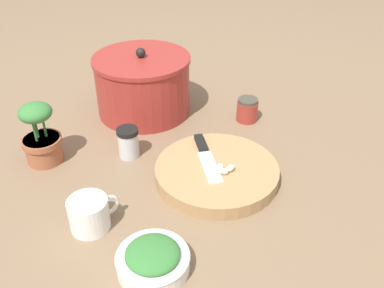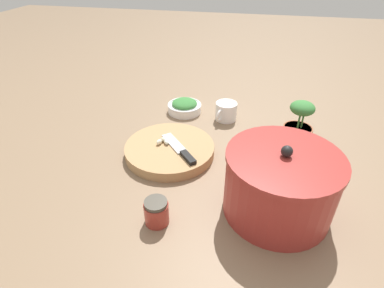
{
  "view_description": "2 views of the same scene",
  "coord_description": "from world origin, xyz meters",
  "px_view_note": "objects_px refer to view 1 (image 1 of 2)",
  "views": [
    {
      "loc": [
        -0.73,
        -0.45,
        0.65
      ],
      "look_at": [
        0.02,
        -0.02,
        0.07
      ],
      "focal_mm": 40.0,
      "sensor_mm": 36.0,
      "label": 1
    },
    {
      "loc": [
        0.81,
        0.15,
        0.59
      ],
      "look_at": [
        0.02,
        -0.01,
        0.06
      ],
      "focal_mm": 28.0,
      "sensor_mm": 36.0,
      "label": 2
    }
  ],
  "objects_px": {
    "cutting_board": "(217,172)",
    "coffee_mug": "(90,214)",
    "garlic_cloves": "(225,169)",
    "stock_pot": "(143,85)",
    "chef_knife": "(205,155)",
    "spice_jar": "(128,142)",
    "herb_bowl": "(153,259)",
    "potted_herb": "(41,137)",
    "honey_jar": "(247,110)"
  },
  "relations": [
    {
      "from": "cutting_board",
      "to": "coffee_mug",
      "type": "height_order",
      "value": "coffee_mug"
    },
    {
      "from": "garlic_cloves",
      "to": "stock_pot",
      "type": "height_order",
      "value": "stock_pot"
    },
    {
      "from": "chef_knife",
      "to": "spice_jar",
      "type": "distance_m",
      "value": 0.21
    },
    {
      "from": "garlic_cloves",
      "to": "spice_jar",
      "type": "xyz_separation_m",
      "value": [
        -0.02,
        0.27,
        -0.0
      ]
    },
    {
      "from": "herb_bowl",
      "to": "coffee_mug",
      "type": "relative_size",
      "value": 1.32
    },
    {
      "from": "cutting_board",
      "to": "coffee_mug",
      "type": "bearing_deg",
      "value": 150.8
    },
    {
      "from": "stock_pot",
      "to": "potted_herb",
      "type": "height_order",
      "value": "stock_pot"
    },
    {
      "from": "spice_jar",
      "to": "potted_herb",
      "type": "height_order",
      "value": "potted_herb"
    },
    {
      "from": "cutting_board",
      "to": "stock_pot",
      "type": "height_order",
      "value": "stock_pot"
    },
    {
      "from": "cutting_board",
      "to": "honey_jar",
      "type": "xyz_separation_m",
      "value": [
        0.29,
        0.05,
        0.02
      ]
    },
    {
      "from": "cutting_board",
      "to": "potted_herb",
      "type": "distance_m",
      "value": 0.45
    },
    {
      "from": "garlic_cloves",
      "to": "coffee_mug",
      "type": "xyz_separation_m",
      "value": [
        -0.27,
        0.18,
        -0.01
      ]
    },
    {
      "from": "chef_knife",
      "to": "stock_pot",
      "type": "xyz_separation_m",
      "value": [
        0.16,
        0.3,
        0.05
      ]
    },
    {
      "from": "chef_knife",
      "to": "spice_jar",
      "type": "xyz_separation_m",
      "value": [
        -0.05,
        0.2,
        0.0
      ]
    },
    {
      "from": "cutting_board",
      "to": "honey_jar",
      "type": "height_order",
      "value": "honey_jar"
    },
    {
      "from": "cutting_board",
      "to": "stock_pot",
      "type": "distance_m",
      "value": 0.4
    },
    {
      "from": "herb_bowl",
      "to": "stock_pot",
      "type": "height_order",
      "value": "stock_pot"
    },
    {
      "from": "cutting_board",
      "to": "coffee_mug",
      "type": "distance_m",
      "value": 0.32
    },
    {
      "from": "cutting_board",
      "to": "chef_knife",
      "type": "height_order",
      "value": "chef_knife"
    },
    {
      "from": "spice_jar",
      "to": "honey_jar",
      "type": "distance_m",
      "value": 0.38
    },
    {
      "from": "cutting_board",
      "to": "garlic_cloves",
      "type": "xyz_separation_m",
      "value": [
        -0.01,
        -0.02,
        0.03
      ]
    },
    {
      "from": "stock_pot",
      "to": "potted_herb",
      "type": "distance_m",
      "value": 0.35
    },
    {
      "from": "coffee_mug",
      "to": "chef_knife",
      "type": "bearing_deg",
      "value": -20.25
    },
    {
      "from": "chef_knife",
      "to": "herb_bowl",
      "type": "height_order",
      "value": "herb_bowl"
    },
    {
      "from": "spice_jar",
      "to": "potted_herb",
      "type": "xyz_separation_m",
      "value": [
        -0.12,
        0.18,
        0.03
      ]
    },
    {
      "from": "cutting_board",
      "to": "herb_bowl",
      "type": "bearing_deg",
      "value": -176.04
    },
    {
      "from": "honey_jar",
      "to": "stock_pot",
      "type": "distance_m",
      "value": 0.32
    },
    {
      "from": "spice_jar",
      "to": "stock_pot",
      "type": "bearing_deg",
      "value": 25.35
    },
    {
      "from": "chef_knife",
      "to": "coffee_mug",
      "type": "relative_size",
      "value": 1.54
    },
    {
      "from": "herb_bowl",
      "to": "spice_jar",
      "type": "xyz_separation_m",
      "value": [
        0.28,
        0.26,
        0.02
      ]
    },
    {
      "from": "herb_bowl",
      "to": "honey_jar",
      "type": "relative_size",
      "value": 2.04
    },
    {
      "from": "chef_knife",
      "to": "herb_bowl",
      "type": "xyz_separation_m",
      "value": [
        -0.33,
        -0.07,
        -0.01
      ]
    },
    {
      "from": "honey_jar",
      "to": "coffee_mug",
      "type": "bearing_deg",
      "value": 169.43
    },
    {
      "from": "chef_knife",
      "to": "potted_herb",
      "type": "distance_m",
      "value": 0.42
    },
    {
      "from": "coffee_mug",
      "to": "stock_pot",
      "type": "height_order",
      "value": "stock_pot"
    },
    {
      "from": "stock_pot",
      "to": "spice_jar",
      "type": "bearing_deg",
      "value": -154.65
    },
    {
      "from": "stock_pot",
      "to": "chef_knife",
      "type": "bearing_deg",
      "value": -118.55
    },
    {
      "from": "potted_herb",
      "to": "honey_jar",
      "type": "bearing_deg",
      "value": -39.62
    },
    {
      "from": "coffee_mug",
      "to": "honey_jar",
      "type": "distance_m",
      "value": 0.58
    },
    {
      "from": "chef_knife",
      "to": "garlic_cloves",
      "type": "distance_m",
      "value": 0.07
    },
    {
      "from": "honey_jar",
      "to": "stock_pot",
      "type": "relative_size",
      "value": 0.24
    },
    {
      "from": "cutting_board",
      "to": "garlic_cloves",
      "type": "bearing_deg",
      "value": -106.32
    },
    {
      "from": "chef_knife",
      "to": "garlic_cloves",
      "type": "height_order",
      "value": "garlic_cloves"
    },
    {
      "from": "coffee_mug",
      "to": "garlic_cloves",
      "type": "bearing_deg",
      "value": -33.49
    },
    {
      "from": "coffee_mug",
      "to": "stock_pot",
      "type": "xyz_separation_m",
      "value": [
        0.47,
        0.19,
        0.05
      ]
    },
    {
      "from": "coffee_mug",
      "to": "stock_pot",
      "type": "distance_m",
      "value": 0.51
    },
    {
      "from": "garlic_cloves",
      "to": "honey_jar",
      "type": "bearing_deg",
      "value": 13.59
    },
    {
      "from": "garlic_cloves",
      "to": "potted_herb",
      "type": "bearing_deg",
      "value": 108.18
    },
    {
      "from": "garlic_cloves",
      "to": "coffee_mug",
      "type": "height_order",
      "value": "coffee_mug"
    },
    {
      "from": "honey_jar",
      "to": "spice_jar",
      "type": "bearing_deg",
      "value": 149.04
    }
  ]
}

